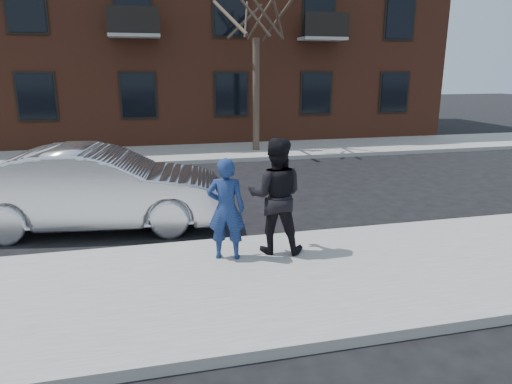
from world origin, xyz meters
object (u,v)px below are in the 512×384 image
object	(u,v)px
man_peacoat	(276,196)
man_hoodie	(226,209)
street_tree	(256,4)
silver_sedan	(98,188)

from	to	relation	value
man_peacoat	man_hoodie	bearing A→B (deg)	24.59
street_tree	man_hoodie	world-z (taller)	street_tree
silver_sedan	man_peacoat	distance (m)	3.94
man_hoodie	man_peacoat	world-z (taller)	man_peacoat
street_tree	man_hoodie	bearing A→B (deg)	-106.21
man_hoodie	man_peacoat	bearing A→B (deg)	-157.76
street_tree	man_peacoat	distance (m)	11.33
man_hoodie	man_peacoat	size ratio (longest dim) A/B	0.86
silver_sedan	man_hoodie	bearing A→B (deg)	-131.91
silver_sedan	man_peacoat	world-z (taller)	man_peacoat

